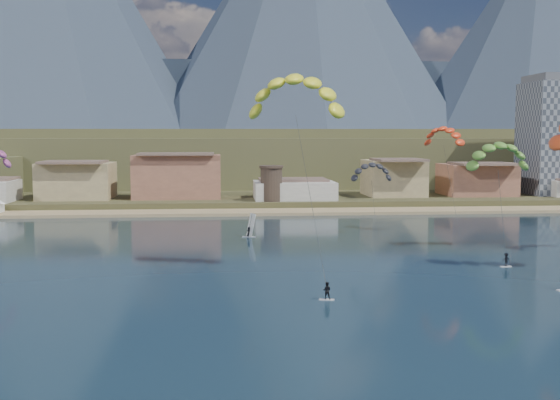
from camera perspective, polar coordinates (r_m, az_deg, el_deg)
name	(u,v)px	position (r m, az deg, el deg)	size (l,w,h in m)	color
ground	(317,375)	(51.76, 3.15, -14.48)	(2400.00, 2400.00, 0.00)	black
beach	(252,212)	(155.31, -2.35, -1.03)	(2200.00, 12.00, 0.90)	tan
land	(229,156)	(608.48, -4.29, 3.71)	(2200.00, 900.00, 4.00)	brown
foothills	(292,157)	(282.31, 1.03, 3.65)	(940.00, 210.00, 18.00)	brown
mountain_ridge	(214,31)	(881.91, -5.55, 14.01)	(2060.00, 480.00, 400.00)	#2D3A4C
town	(87,175)	(173.63, -15.92, 2.01)	(400.00, 24.00, 12.00)	silver
watchtower	(271,183)	(163.01, -0.73, 1.44)	(5.82, 5.82, 8.60)	#47382D
kitesurfer_yellow	(296,90)	(86.02, 1.34, 9.23)	(13.68, 19.23, 27.83)	silver
kitesurfer_green	(499,153)	(109.16, 17.91, 3.81)	(10.23, 15.90, 19.85)	silver
distant_kite_dark	(372,169)	(119.79, 7.72, 2.62)	(7.52, 5.48, 14.86)	#262626
distant_kite_orange	(444,133)	(125.63, 13.63, 5.50)	(7.59, 8.05, 20.75)	#262626
windsurfer	(250,230)	(118.59, -2.57, -2.51)	(2.41, 2.66, 4.13)	silver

